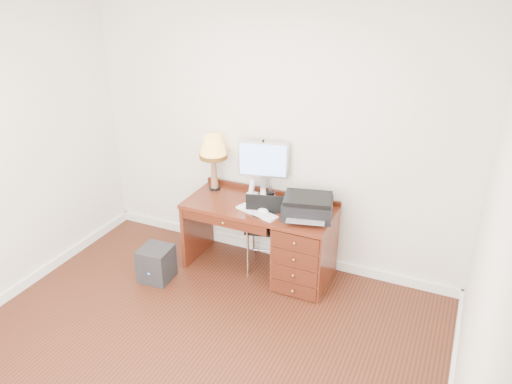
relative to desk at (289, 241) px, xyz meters
The scene contains 12 objects.
ground 1.50m from the desk, 102.93° to the right, with size 4.00×4.00×0.00m, color #35160C.
room_shell 0.91m from the desk, 112.63° to the right, with size 4.00×4.00×4.00m.
desk is the anchor object (origin of this frame).
monitor 0.83m from the desk, 150.40° to the left, with size 0.51×0.21×0.59m.
keyboard 0.47m from the desk, 149.70° to the right, with size 0.45×0.13×0.02m, color white.
mouse_pad 0.44m from the desk, 147.89° to the right, with size 0.24×0.24×0.05m.
printer 0.48m from the desk, ahead, with size 0.54×0.46×0.21m.
leg_lamp 1.21m from the desk, behind, with size 0.29×0.29×0.60m.
phone 0.64m from the desk, 161.90° to the left, with size 0.11×0.11×0.19m.
pen_cup 0.49m from the desk, 153.06° to the left, with size 0.08×0.08×0.10m, color black.
chair 0.30m from the desk, behind, with size 0.53×0.54×0.92m.
equipment_box 1.36m from the desk, 154.03° to the right, with size 0.30×0.30×0.35m, color black.
Camera 1 is at (1.79, -2.65, 2.97)m, focal length 35.00 mm.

